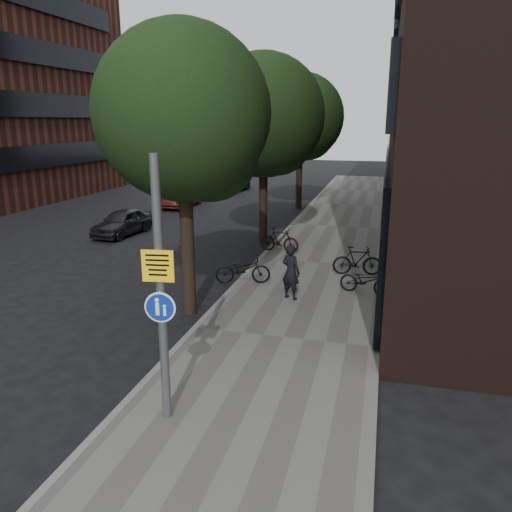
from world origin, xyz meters
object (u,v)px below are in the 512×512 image
(parked_bike_facade_near, at_px, (366,281))
(parked_car_near, at_px, (122,222))
(pedestrian, at_px, (291,272))
(signpost, at_px, (161,293))

(parked_bike_facade_near, relative_size, parked_car_near, 0.45)
(pedestrian, height_order, parked_car_near, pedestrian)
(parked_bike_facade_near, bearing_deg, pedestrian, 130.76)
(signpost, height_order, parked_bike_facade_near, signpost)
(signpost, xyz_separation_m, parked_car_near, (-8.15, 13.19, -1.81))
(signpost, distance_m, parked_bike_facade_near, 8.17)
(signpost, relative_size, pedestrian, 2.81)
(pedestrian, bearing_deg, parked_bike_facade_near, -131.41)
(pedestrian, xyz_separation_m, parked_car_near, (-9.13, 6.78, -0.33))
(parked_car_near, bearing_deg, pedestrian, -30.78)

